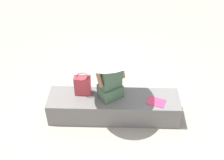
# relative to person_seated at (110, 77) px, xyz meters

# --- Properties ---
(ground_plane) EXTENTS (14.00, 14.00, 0.00)m
(ground_plane) POSITION_rel_person_seated_xyz_m (-0.05, 0.04, -0.79)
(ground_plane) COLOR #9E9384
(stone_bench) EXTENTS (2.13, 0.54, 0.40)m
(stone_bench) POSITION_rel_person_seated_xyz_m (-0.05, 0.04, -0.59)
(stone_bench) COLOR slate
(stone_bench) RESTS_ON ground
(person_seated) EXTENTS (0.50, 0.43, 0.90)m
(person_seated) POSITION_rel_person_seated_xyz_m (0.00, 0.00, 0.00)
(person_seated) COLOR #47664C
(person_seated) RESTS_ON stone_bench
(parasol) EXTENTS (0.97, 0.97, 1.11)m
(parasol) POSITION_rel_person_seated_xyz_m (0.07, 0.04, 0.58)
(parasol) COLOR #B7B7BC
(parasol) RESTS_ON stone_bench
(handbag_black) EXTENTS (0.26, 0.19, 0.36)m
(handbag_black) POSITION_rel_person_seated_xyz_m (0.45, -0.05, -0.21)
(handbag_black) COLOR #B2333D
(handbag_black) RESTS_ON stone_bench
(magazine) EXTENTS (0.33, 0.29, 0.01)m
(magazine) POSITION_rel_person_seated_xyz_m (-0.72, 0.12, -0.38)
(magazine) COLOR #D83866
(magazine) RESTS_ON stone_bench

